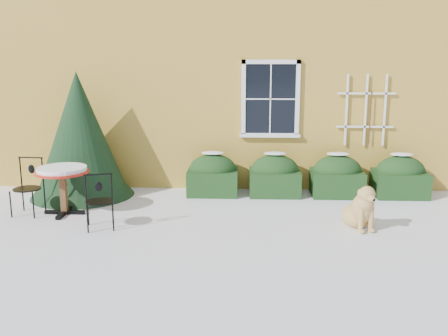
{
  "coord_description": "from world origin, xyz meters",
  "views": [
    {
      "loc": [
        0.36,
        -7.66,
        2.79
      ],
      "look_at": [
        0.0,
        1.0,
        0.9
      ],
      "focal_mm": 40.0,
      "sensor_mm": 36.0,
      "label": 1
    }
  ],
  "objects_px": {
    "evergreen_shrub": "(80,147)",
    "patio_chair_far": "(28,186)",
    "patio_chair_near": "(100,200)",
    "dog": "(361,210)",
    "bistro_table": "(62,175)"
  },
  "relations": [
    {
      "from": "patio_chair_near",
      "to": "patio_chair_far",
      "type": "height_order",
      "value": "patio_chair_far"
    },
    {
      "from": "bistro_table",
      "to": "dog",
      "type": "distance_m",
      "value": 5.31
    },
    {
      "from": "evergreen_shrub",
      "to": "dog",
      "type": "relative_size",
      "value": 2.88
    },
    {
      "from": "patio_chair_near",
      "to": "patio_chair_far",
      "type": "distance_m",
      "value": 1.74
    },
    {
      "from": "evergreen_shrub",
      "to": "patio_chair_far",
      "type": "height_order",
      "value": "evergreen_shrub"
    },
    {
      "from": "bistro_table",
      "to": "dog",
      "type": "xyz_separation_m",
      "value": [
        5.26,
        -0.59,
        -0.42
      ]
    },
    {
      "from": "patio_chair_near",
      "to": "dog",
      "type": "relative_size",
      "value": 1.11
    },
    {
      "from": "patio_chair_near",
      "to": "dog",
      "type": "height_order",
      "value": "patio_chair_near"
    },
    {
      "from": "patio_chair_near",
      "to": "bistro_table",
      "type": "bearing_deg",
      "value": -57.21
    },
    {
      "from": "evergreen_shrub",
      "to": "patio_chair_near",
      "type": "distance_m",
      "value": 2.35
    },
    {
      "from": "bistro_table",
      "to": "dog",
      "type": "bearing_deg",
      "value": -6.41
    },
    {
      "from": "bistro_table",
      "to": "patio_chair_near",
      "type": "xyz_separation_m",
      "value": [
        0.9,
        -0.79,
        -0.24
      ]
    },
    {
      "from": "evergreen_shrub",
      "to": "patio_chair_far",
      "type": "xyz_separation_m",
      "value": [
        -0.58,
        -1.29,
        -0.52
      ]
    },
    {
      "from": "bistro_table",
      "to": "patio_chair_near",
      "type": "relative_size",
      "value": 0.97
    },
    {
      "from": "dog",
      "to": "bistro_table",
      "type": "bearing_deg",
      "value": 156.57
    }
  ]
}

